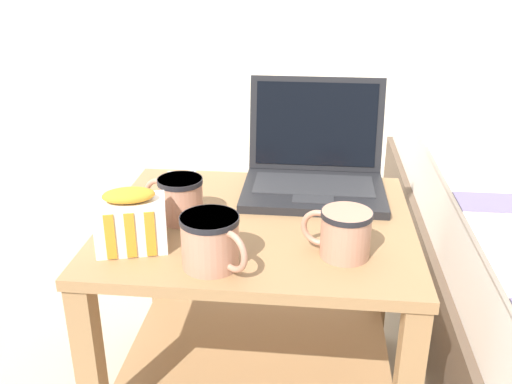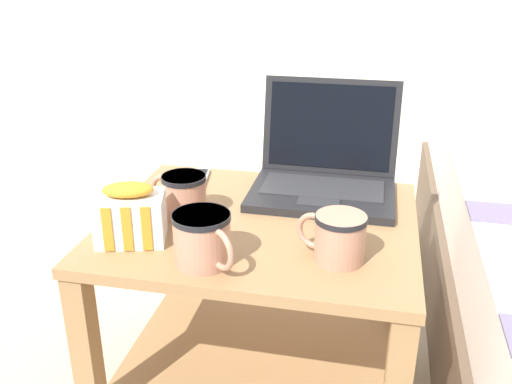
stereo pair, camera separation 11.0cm
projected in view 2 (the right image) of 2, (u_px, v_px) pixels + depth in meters
The scene contains 7 objects.
bedside_table at pixel (260, 288), 1.23m from camera, with size 0.63×0.53×0.46m.
laptop at pixel (325, 171), 1.29m from camera, with size 0.32×0.27×0.24m.
mug_front_left at pixel (338, 235), 1.00m from camera, with size 0.13×0.09×0.09m.
mug_front_right at pixel (203, 237), 0.99m from camera, with size 0.13×0.11×0.09m.
mug_mid_center at pixel (183, 194), 1.17m from camera, with size 0.13×0.09×0.09m.
snack_bag at pixel (130, 215), 1.07m from camera, with size 0.15×0.12×0.12m.
cell_phone at pixel (192, 181), 1.36m from camera, with size 0.09×0.15×0.01m.
Camera 2 is at (0.22, -1.03, 0.98)m, focal length 40.00 mm.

